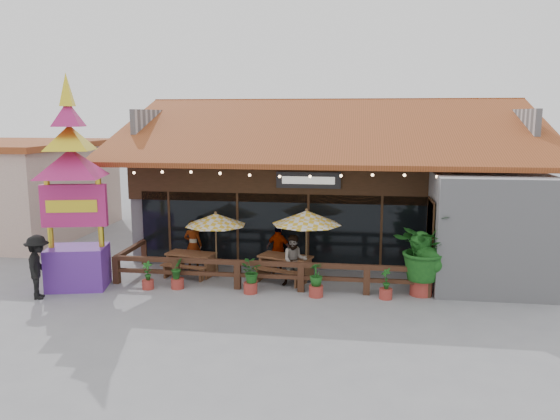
# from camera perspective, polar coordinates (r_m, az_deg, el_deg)

# --- Properties ---
(ground) EXTENTS (100.00, 100.00, 0.00)m
(ground) POSITION_cam_1_polar(r_m,az_deg,el_deg) (17.50, 4.02, -8.05)
(ground) COLOR gray
(ground) RESTS_ON ground
(restaurant_building) EXTENTS (15.50, 14.73, 6.09)m
(restaurant_building) POSITION_cam_1_polar(r_m,az_deg,el_deg) (23.46, 5.86, 2.03)
(restaurant_building) COLOR #ADADB2
(restaurant_building) RESTS_ON ground
(patio_railing) EXTENTS (10.00, 2.60, 0.92)m
(patio_railing) POSITION_cam_1_polar(r_m,az_deg,el_deg) (17.36, -3.50, -6.07)
(patio_railing) COLOR #412617
(patio_railing) RESTS_ON ground
(umbrella_left) EXTENTS (2.56, 2.56, 2.21)m
(umbrella_left) POSITION_cam_1_polar(r_m,az_deg,el_deg) (18.37, -6.74, -1.02)
(umbrella_left) COLOR brown
(umbrella_left) RESTS_ON ground
(umbrella_right) EXTENTS (2.42, 2.42, 2.43)m
(umbrella_right) POSITION_cam_1_polar(r_m,az_deg,el_deg) (17.59, 2.79, -0.82)
(umbrella_right) COLOR brown
(umbrella_right) RESTS_ON ground
(picnic_table_left) EXTENTS (1.84, 1.67, 0.78)m
(picnic_table_left) POSITION_cam_1_polar(r_m,az_deg,el_deg) (18.85, -9.27, -5.19)
(picnic_table_left) COLOR brown
(picnic_table_left) RESTS_ON ground
(picnic_table_right) EXTENTS (2.08, 1.93, 0.82)m
(picnic_table_right) POSITION_cam_1_polar(r_m,az_deg,el_deg) (18.06, 0.56, -5.62)
(picnic_table_right) COLOR brown
(picnic_table_right) RESTS_ON ground
(thai_sign_tower) EXTENTS (3.15, 3.15, 7.12)m
(thai_sign_tower) POSITION_cam_1_polar(r_m,az_deg,el_deg) (17.86, -20.94, 4.04)
(thai_sign_tower) COLOR #5C2895
(thai_sign_tower) RESTS_ON ground
(tropical_plant) EXTENTS (2.23, 2.33, 2.50)m
(tropical_plant) POSITION_cam_1_polar(r_m,az_deg,el_deg) (16.89, 14.70, -3.97)
(tropical_plant) COLOR maroon
(tropical_plant) RESTS_ON ground
(diner_a) EXTENTS (0.68, 0.47, 1.78)m
(diner_a) POSITION_cam_1_polar(r_m,az_deg,el_deg) (19.39, -9.06, -3.64)
(diner_a) COLOR #392012
(diner_a) RESTS_ON ground
(diner_b) EXTENTS (0.91, 0.77, 1.66)m
(diner_b) POSITION_cam_1_polar(r_m,az_deg,el_deg) (17.38, 1.53, -5.30)
(diner_b) COLOR #392012
(diner_b) RESTS_ON ground
(diner_c) EXTENTS (1.06, 0.78, 1.68)m
(diner_c) POSITION_cam_1_polar(r_m,az_deg,el_deg) (18.84, -0.12, -4.08)
(diner_c) COLOR #392012
(diner_c) RESTS_ON ground
(pedestrian) EXTENTS (1.13, 1.42, 1.92)m
(pedestrian) POSITION_cam_1_polar(r_m,az_deg,el_deg) (17.69, -23.96, -5.46)
(pedestrian) COLOR black
(pedestrian) RESTS_ON ground
(planter_a) EXTENTS (0.36, 0.36, 0.89)m
(planter_a) POSITION_cam_1_polar(r_m,az_deg,el_deg) (17.68, -13.66, -6.86)
(planter_a) COLOR maroon
(planter_a) RESTS_ON ground
(planter_b) EXTENTS (0.45, 0.47, 0.98)m
(planter_b) POSITION_cam_1_polar(r_m,az_deg,el_deg) (17.51, -10.69, -6.67)
(planter_b) COLOR maroon
(planter_b) RESTS_ON ground
(planter_c) EXTENTS (0.71, 0.64, 1.03)m
(planter_c) POSITION_cam_1_polar(r_m,az_deg,el_deg) (16.75, -3.12, -6.78)
(planter_c) COLOR maroon
(planter_c) RESTS_ON ground
(planter_d) EXTENTS (0.55, 0.55, 1.05)m
(planter_d) POSITION_cam_1_polar(r_m,az_deg,el_deg) (16.48, 3.80, -7.35)
(planter_d) COLOR maroon
(planter_d) RESTS_ON ground
(planter_e) EXTENTS (0.38, 0.40, 0.94)m
(planter_e) POSITION_cam_1_polar(r_m,az_deg,el_deg) (16.59, 11.02, -7.80)
(planter_e) COLOR maroon
(planter_e) RESTS_ON ground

